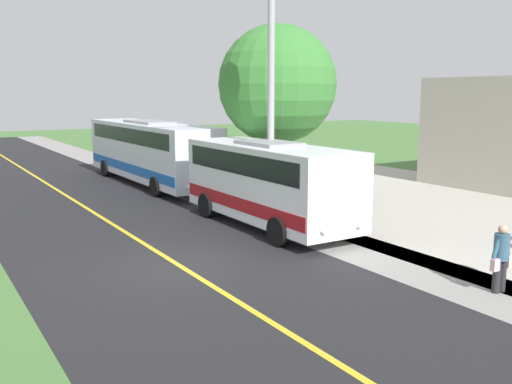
{
  "coord_description": "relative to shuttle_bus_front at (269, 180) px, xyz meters",
  "views": [
    {
      "loc": [
        5.87,
        13.32,
        4.52
      ],
      "look_at": [
        -3.5,
        -1.78,
        1.4
      ],
      "focal_mm": 39.64,
      "sensor_mm": 36.0,
      "label": 1
    }
  ],
  "objects": [
    {
      "name": "sidewalk",
      "position": [
        -0.7,
        2.56,
        -1.6
      ],
      "size": [
        2.4,
        100.0,
        0.01
      ],
      "primitive_type": "cube",
      "color": "gray",
      "rests_on": "ground"
    },
    {
      "name": "ground_plane",
      "position": [
        4.5,
        2.56,
        -1.6
      ],
      "size": [
        120.0,
        120.0,
        0.0
      ],
      "primitive_type": "plane",
      "color": "#477238"
    },
    {
      "name": "pedestrian_with_bags",
      "position": [
        -0.92,
        8.29,
        -0.76
      ],
      "size": [
        0.72,
        0.34,
        1.59
      ],
      "color": "#262628",
      "rests_on": "ground"
    },
    {
      "name": "street_light_pole",
      "position": [
        -0.39,
        -0.64,
        3.07
      ],
      "size": [
        1.97,
        0.24,
        8.53
      ],
      "color": "#9E9EA3",
      "rests_on": "ground"
    },
    {
      "name": "road_surface",
      "position": [
        4.5,
        2.56,
        -1.6
      ],
      "size": [
        8.0,
        100.0,
        0.01
      ],
      "primitive_type": "cube",
      "color": "black",
      "rests_on": "ground"
    },
    {
      "name": "transit_bus_rear",
      "position": [
        -0.0,
        -10.94,
        0.13
      ],
      "size": [
        2.65,
        11.91,
        3.16
      ],
      "color": "silver",
      "rests_on": "ground"
    },
    {
      "name": "tree_curbside",
      "position": [
        -2.9,
        -3.81,
        3.26
      ],
      "size": [
        4.9,
        4.9,
        7.32
      ],
      "color": "brown",
      "rests_on": "ground"
    },
    {
      "name": "shuttle_bus_front",
      "position": [
        0.0,
        0.0,
        0.0
      ],
      "size": [
        2.65,
        7.7,
        2.92
      ],
      "color": "white",
      "rests_on": "ground"
    },
    {
      "name": "road_centre_line",
      "position": [
        4.5,
        2.56,
        -1.6
      ],
      "size": [
        0.16,
        100.0,
        0.0
      ],
      "primitive_type": "cube",
      "color": "gold",
      "rests_on": "ground"
    }
  ]
}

